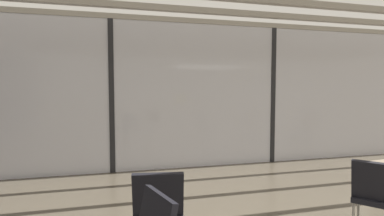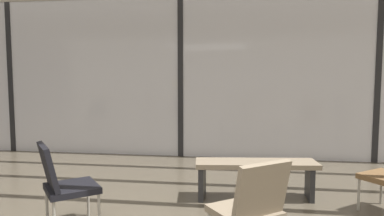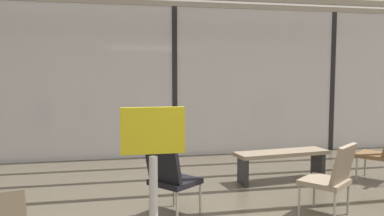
% 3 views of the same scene
% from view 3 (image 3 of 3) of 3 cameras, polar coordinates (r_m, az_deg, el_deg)
% --- Properties ---
extents(glass_curtain_wall, '(14.00, 0.08, 3.00)m').
position_cam_3_polar(glass_curtain_wall, '(7.89, -2.60, 3.76)').
color(glass_curtain_wall, silver).
rests_on(glass_curtain_wall, ground).
extents(window_mullion_1, '(0.10, 0.12, 3.00)m').
position_cam_3_polar(window_mullion_1, '(7.89, -2.60, 3.76)').
color(window_mullion_1, black).
rests_on(window_mullion_1, ground).
extents(window_mullion_2, '(0.10, 0.12, 3.00)m').
position_cam_3_polar(window_mullion_2, '(9.13, 19.68, 3.64)').
color(window_mullion_2, black).
rests_on(window_mullion_2, ground).
extents(parked_airplane, '(13.83, 3.69, 3.69)m').
position_cam_3_polar(parked_airplane, '(13.48, -8.31, 5.64)').
color(parked_airplane, '#B2BCD6').
rests_on(parked_airplane, ground).
extents(lounge_chair_0, '(0.70, 0.71, 0.87)m').
position_cam_3_polar(lounge_chair_0, '(4.87, 19.75, -9.25)').
color(lounge_chair_0, '#7F705B').
rests_on(lounge_chair_0, ground).
extents(lounge_chair_1, '(0.70, 0.71, 0.87)m').
position_cam_3_polar(lounge_chair_1, '(6.73, 25.95, -5.56)').
color(lounge_chair_1, brown).
rests_on(lounge_chair_1, ground).
extents(lounge_chair_3, '(0.71, 0.70, 0.87)m').
position_cam_3_polar(lounge_chair_3, '(4.61, -3.20, -9.76)').
color(lounge_chair_3, black).
rests_on(lounge_chair_3, ground).
extents(waiting_bench, '(1.54, 0.57, 0.47)m').
position_cam_3_polar(waiting_bench, '(6.29, 12.98, -7.12)').
color(waiting_bench, '#7F705B').
rests_on(waiting_bench, ground).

